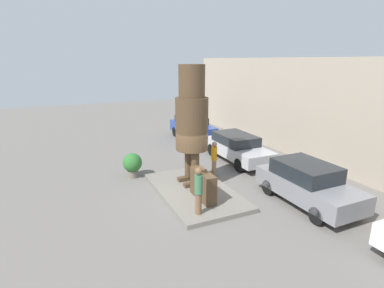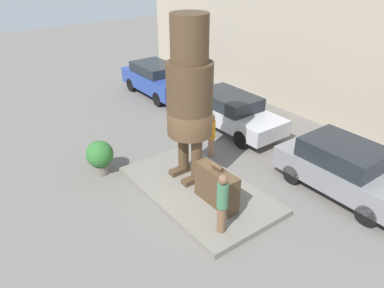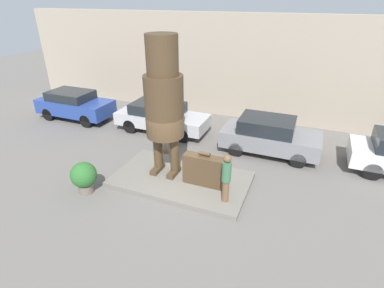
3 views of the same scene
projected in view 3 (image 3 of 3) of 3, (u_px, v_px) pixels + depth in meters
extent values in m
plane|color=slate|center=(181.00, 181.00, 11.52)|extent=(60.00, 60.00, 0.00)
cube|color=slate|center=(181.00, 179.00, 11.48)|extent=(5.11, 2.92, 0.18)
cube|color=tan|center=(237.00, 67.00, 16.65)|extent=(28.00, 0.60, 5.63)
cube|color=#4C3823|center=(158.00, 169.00, 11.82)|extent=(0.27, 0.80, 0.17)
cube|color=#4C3823|center=(174.00, 173.00, 11.58)|extent=(0.27, 0.80, 0.17)
cylinder|color=#4C3823|center=(158.00, 150.00, 11.57)|extent=(0.35, 0.35, 1.39)
cylinder|color=#4C3823|center=(175.00, 153.00, 11.32)|extent=(0.35, 0.35, 1.39)
cylinder|color=#4C3823|center=(164.00, 107.00, 10.63)|extent=(1.39, 1.39, 2.24)
cylinder|color=#4C3823|center=(162.00, 55.00, 9.83)|extent=(1.10, 1.10, 1.34)
cube|color=#4C3823|center=(204.00, 170.00, 10.80)|extent=(1.53, 0.43, 1.14)
cylinder|color=#4C3823|center=(204.00, 154.00, 10.49)|extent=(0.42, 0.13, 0.13)
cylinder|color=brown|center=(226.00, 191.00, 9.97)|extent=(0.23, 0.23, 0.79)
cylinder|color=#3D704C|center=(227.00, 172.00, 9.63)|extent=(0.30, 0.30, 0.70)
sphere|color=brown|center=(227.00, 159.00, 9.42)|extent=(0.26, 0.26, 0.26)
cube|color=#284293|center=(76.00, 106.00, 17.02)|extent=(4.30, 1.82, 0.78)
cube|color=#1E2328|center=(71.00, 95.00, 16.81)|extent=(2.37, 1.63, 0.47)
cylinder|color=black|center=(105.00, 111.00, 17.42)|extent=(0.70, 0.18, 0.70)
cylinder|color=black|center=(86.00, 121.00, 16.06)|extent=(0.70, 0.18, 0.70)
cylinder|color=black|center=(69.00, 106.00, 18.32)|extent=(0.70, 0.18, 0.70)
cylinder|color=black|center=(48.00, 114.00, 16.97)|extent=(0.70, 0.18, 0.70)
cube|color=#B7B7BC|center=(162.00, 119.00, 15.45)|extent=(4.75, 1.83, 0.63)
cube|color=#1E2328|center=(158.00, 108.00, 15.28)|extent=(2.61, 1.65, 0.52)
cylinder|color=black|center=(195.00, 123.00, 15.78)|extent=(0.72, 0.18, 0.72)
cylinder|color=black|center=(182.00, 135.00, 14.41)|extent=(0.72, 0.18, 0.72)
cylinder|color=black|center=(146.00, 116.00, 16.78)|extent=(0.72, 0.18, 0.72)
cylinder|color=black|center=(130.00, 126.00, 15.41)|extent=(0.72, 0.18, 0.72)
cube|color=gray|center=(270.00, 139.00, 13.30)|extent=(4.24, 1.89, 0.72)
cube|color=#1E2328|center=(267.00, 125.00, 13.08)|extent=(2.33, 1.70, 0.60)
cylinder|color=black|center=(301.00, 143.00, 13.72)|extent=(0.65, 0.18, 0.65)
cylinder|color=black|center=(298.00, 160.00, 12.31)|extent=(0.65, 0.18, 0.65)
cylinder|color=black|center=(245.00, 134.00, 14.62)|extent=(0.65, 0.18, 0.65)
cylinder|color=black|center=(236.00, 149.00, 13.20)|extent=(0.65, 0.18, 0.65)
cylinder|color=black|center=(368.00, 152.00, 12.87)|extent=(0.71, 0.18, 0.71)
cylinder|color=black|center=(373.00, 171.00, 11.49)|extent=(0.71, 0.18, 0.71)
cylinder|color=#70665B|center=(86.00, 188.00, 10.81)|extent=(0.52, 0.52, 0.34)
sphere|color=#2D6B2D|center=(84.00, 175.00, 10.56)|extent=(0.92, 0.92, 0.92)
cylinder|color=#A87A56|center=(166.00, 146.00, 13.35)|extent=(0.22, 0.22, 0.76)
cylinder|color=orange|center=(165.00, 131.00, 13.03)|extent=(0.29, 0.29, 0.68)
sphere|color=#A87A56|center=(165.00, 122.00, 12.82)|extent=(0.25, 0.25, 0.25)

